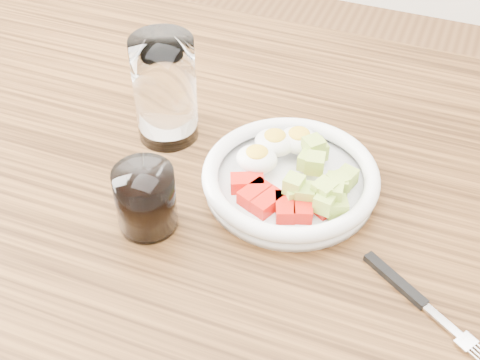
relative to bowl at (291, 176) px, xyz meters
name	(u,v)px	position (x,y,z in m)	size (l,w,h in m)	color
dining_table	(244,257)	(-0.04, -0.05, -0.12)	(1.50, 0.90, 0.77)	brown
bowl	(291,176)	(0.00, 0.00, 0.00)	(0.22, 0.22, 0.06)	white
fork	(412,294)	(0.18, -0.12, -0.02)	(0.16, 0.11, 0.01)	black
water_glass	(165,90)	(-0.19, 0.04, 0.05)	(0.08, 0.08, 0.15)	white
coffee_glass	(146,199)	(-0.14, -0.12, 0.02)	(0.07, 0.07, 0.08)	white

